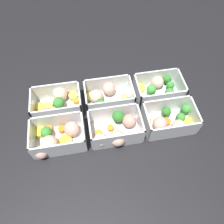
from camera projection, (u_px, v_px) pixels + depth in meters
ground_plane at (112, 116)px, 0.72m from camera, size 4.00×4.00×0.00m
container_near_left at (159, 89)px, 0.75m from camera, size 0.16×0.12×0.07m
container_near_center at (107, 96)px, 0.73m from camera, size 0.16×0.12×0.07m
container_near_right at (56, 104)px, 0.72m from camera, size 0.16×0.14×0.07m
container_far_left at (170, 121)px, 0.68m from camera, size 0.17×0.11×0.07m
container_far_center at (116, 129)px, 0.66m from camera, size 0.16×0.12×0.07m
container_far_right at (56, 138)px, 0.65m from camera, size 0.17×0.12×0.07m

